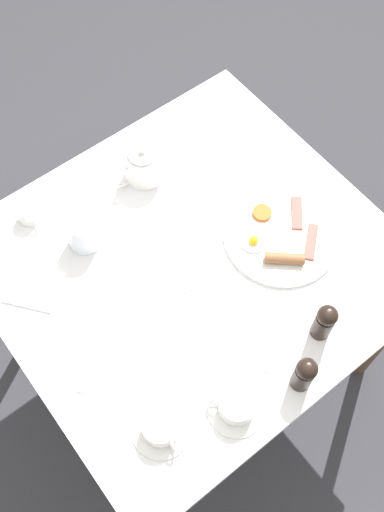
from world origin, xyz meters
TOP-DOWN VIEW (x-y plane):
  - ground_plane at (0.00, 0.00)m, footprint 8.00×8.00m
  - table at (0.00, 0.00)m, footprint 0.91×0.97m
  - breakfast_plate at (0.09, 0.22)m, footprint 0.30×0.30m
  - teapot_near at (-0.29, 0.06)m, footprint 0.11×0.19m
  - teacup_with_saucer_left at (0.29, -0.31)m, footprint 0.13×0.13m
  - teacup_with_saucer_right at (0.36, -0.15)m, footprint 0.13×0.13m
  - water_glass_tall at (-0.21, -0.18)m, footprint 0.08×0.08m
  - creamer_jug at (-0.36, -0.26)m, footprint 0.08×0.06m
  - pepper_grinder at (0.34, 0.12)m, footprint 0.05×0.05m
  - salt_grinder at (0.40, 0.00)m, footprint 0.05×0.05m
  - napkin_folded at (-0.18, -0.36)m, footprint 0.17×0.16m
  - fork_by_plate at (0.25, -0.01)m, footprint 0.17×0.09m
  - knife_by_plate at (0.05, -0.33)m, footprint 0.14×0.16m
  - spoon_for_tea at (-0.01, -0.03)m, footprint 0.16×0.05m
  - fork_spare at (-0.20, 0.31)m, footprint 0.17×0.05m

SIDE VIEW (x-z plane):
  - ground_plane at x=0.00m, z-range 0.00..0.00m
  - table at x=0.00m, z-range 0.29..1.01m
  - fork_by_plate at x=0.25m, z-range 0.72..0.73m
  - knife_by_plate at x=0.05m, z-range 0.72..0.73m
  - spoon_for_tea at x=-0.01m, z-range 0.72..0.73m
  - fork_spare at x=-0.20m, z-range 0.72..0.73m
  - napkin_folded at x=-0.18m, z-range 0.72..0.73m
  - breakfast_plate at x=0.09m, z-range 0.71..0.75m
  - teacup_with_saucer_right at x=0.36m, z-range 0.72..0.78m
  - teacup_with_saucer_left at x=0.29m, z-range 0.72..0.78m
  - creamer_jug at x=-0.36m, z-range 0.72..0.77m
  - teapot_near at x=-0.29m, z-range 0.71..0.83m
  - water_glass_tall at x=-0.21m, z-range 0.72..0.82m
  - pepper_grinder at x=0.34m, z-range 0.72..0.85m
  - salt_grinder at x=0.40m, z-range 0.72..0.85m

